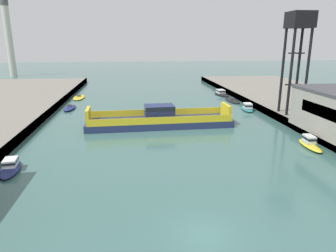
# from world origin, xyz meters

# --- Properties ---
(ground_plane) EXTENTS (400.00, 400.00, 0.00)m
(ground_plane) POSITION_xyz_m (0.00, 0.00, 0.00)
(ground_plane) COLOR #3D6660
(chain_ferry) EXTENTS (23.85, 6.69, 3.49)m
(chain_ferry) POSITION_xyz_m (-0.54, 29.68, 1.06)
(chain_ferry) COLOR navy
(chain_ferry) RESTS_ON ground
(moored_boat_near_left) EXTENTS (2.39, 6.28, 1.07)m
(moored_boat_near_left) POSITION_xyz_m (-17.73, 44.72, 0.30)
(moored_boat_near_left) COLOR navy
(moored_boat_near_left) RESTS_ON ground
(moored_boat_near_right) EXTENTS (2.54, 5.50, 1.29)m
(moored_boat_near_right) POSITION_xyz_m (-18.11, 13.43, 0.47)
(moored_boat_near_right) COLOR navy
(moored_boat_near_right) RESTS_ON ground
(moored_boat_mid_left) EXTENTS (2.91, 6.14, 1.48)m
(moored_boat_mid_left) POSITION_xyz_m (18.30, 39.54, 0.56)
(moored_boat_mid_left) COLOR #237075
(moored_boat_mid_left) RESTS_ON ground
(moored_boat_mid_right) EXTENTS (1.82, 5.34, 1.58)m
(moored_boat_mid_right) POSITION_xyz_m (18.06, 16.69, 0.58)
(moored_boat_mid_right) COLOR yellow
(moored_boat_mid_right) RESTS_ON ground
(moored_boat_far_left) EXTENTS (3.22, 7.48, 1.37)m
(moored_boat_far_left) POSITION_xyz_m (18.25, 58.04, 0.51)
(moored_boat_far_left) COLOR black
(moored_boat_far_left) RESTS_ON ground
(moored_boat_upstream_a) EXTENTS (2.72, 7.52, 0.88)m
(moored_boat_upstream_a) POSITION_xyz_m (-17.91, 57.63, 0.20)
(moored_boat_upstream_a) COLOR yellow
(moored_boat_upstream_a) RESTS_ON ground
(moored_boat_upstream_b) EXTENTS (2.47, 7.93, 0.88)m
(moored_boat_upstream_b) POSITION_xyz_m (18.39, 49.46, 0.20)
(moored_boat_upstream_b) COLOR black
(moored_boat_upstream_b) RESTS_ON ground
(crane_tower) EXTENTS (3.76, 3.76, 16.89)m
(crane_tower) POSITION_xyz_m (22.78, 30.88, 14.89)
(crane_tower) COLOR black
(crane_tower) RESTS_ON quay_right
(smokestack_distant_a) EXTENTS (2.83, 2.83, 28.75)m
(smokestack_distant_a) POSITION_xyz_m (-52.00, 111.65, 15.38)
(smokestack_distant_a) COLOR beige
(smokestack_distant_a) RESTS_ON ground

